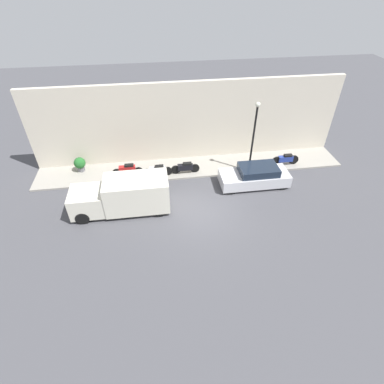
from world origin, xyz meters
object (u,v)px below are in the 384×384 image
delivery_van (122,195)px  streetlamp (254,132)px  motorcycle_red (128,170)px  motorcycle_blue (286,159)px  motorcycle_black (185,167)px  scooter_silver (157,170)px  potted_plant (80,164)px  parked_car (255,176)px

delivery_van → streetlamp: (2.61, -7.90, 1.89)m
motorcycle_red → motorcycle_blue: motorcycle_red is taller
delivery_van → motorcycle_black: 4.83m
streetlamp → motorcycle_blue: bearing=-82.0°
delivery_van → motorcycle_red: bearing=-2.6°
scooter_silver → streetlamp: bearing=-92.4°
streetlamp → potted_plant: bearing=82.0°
scooter_silver → streetlamp: size_ratio=0.40×
scooter_silver → potted_plant: 5.06m
delivery_van → scooter_silver: (2.86, -2.00, -0.49)m
motorcycle_blue → potted_plant: bearing=85.1°
scooter_silver → parked_car: bearing=-105.4°
motorcycle_black → motorcycle_red: bearing=87.0°
parked_car → motorcycle_black: size_ratio=2.28×
delivery_van → scooter_silver: 3.53m
parked_car → potted_plant: (2.87, 10.73, 0.02)m
potted_plant → motorcycle_red: bearing=-107.9°
streetlamp → motorcycle_black: bearing=85.3°
delivery_van → potted_plant: delivery_van is taller
motorcycle_red → motorcycle_black: (-0.19, -3.65, -0.04)m
motorcycle_red → parked_car: bearing=-103.8°
scooter_silver → motorcycle_blue: 8.48m
motorcycle_red → streetlamp: size_ratio=0.41×
motorcycle_blue → streetlamp: bearing=98.0°
parked_car → streetlamp: (1.35, -0.06, 2.28)m
motorcycle_black → potted_plant: (1.18, 6.69, 0.13)m
parked_car → motorcycle_red: size_ratio=2.18×
potted_plant → scooter_silver: bearing=-104.5°
parked_car → motorcycle_blue: 3.16m
delivery_van → motorcycle_red: delivery_van is taller
delivery_van → scooter_silver: delivery_van is taller
parked_car → motorcycle_blue: size_ratio=2.28×
scooter_silver → potted_plant: bearing=75.5°
scooter_silver → motorcycle_blue: size_ratio=1.02×
streetlamp → delivery_van: bearing=108.3°
motorcycle_red → motorcycle_blue: 10.35m
delivery_van → potted_plant: 5.06m
motorcycle_red → potted_plant: bearing=72.1°
delivery_van → streetlamp: 8.53m
scooter_silver → motorcycle_black: 1.79m
delivery_van → motorcycle_red: (3.14, -0.14, -0.47)m
motorcycle_black → streetlamp: bearing=-94.7°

